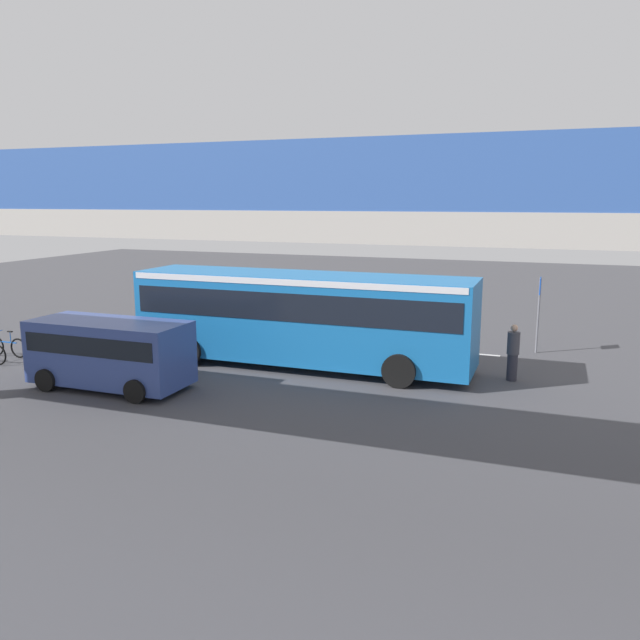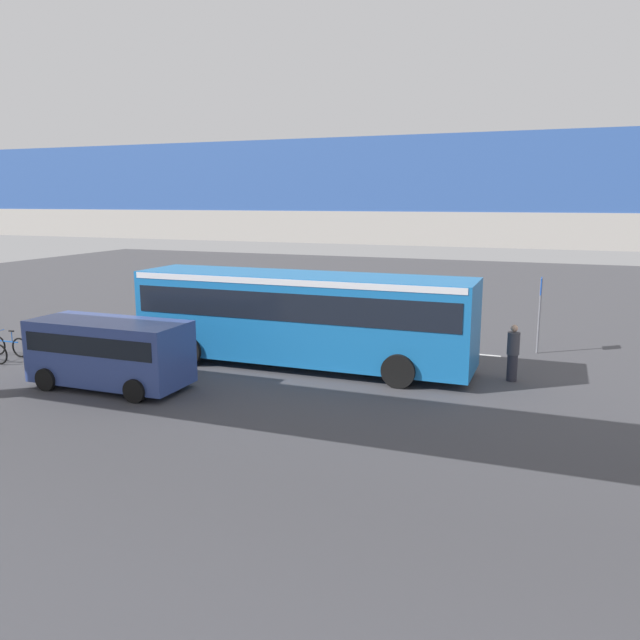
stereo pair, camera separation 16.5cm
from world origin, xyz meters
TOP-DOWN VIEW (x-y plane):
  - ground at (0.00, 0.00)m, footprint 80.00×80.00m
  - city_bus at (1.24, 0.44)m, footprint 11.54×2.85m
  - parked_van at (5.67, 4.75)m, footprint 4.80×2.17m
  - bicycle_blue at (11.69, 2.96)m, footprint 1.77×0.44m
  - pedestrian at (-5.59, -0.27)m, footprint 0.38×0.38m
  - traffic_sign at (-6.19, -4.34)m, footprint 0.08×0.60m
  - lane_dash_leftmost at (-4.00, -3.35)m, footprint 2.00×0.20m
  - lane_dash_left at (0.00, -3.35)m, footprint 2.00×0.20m
  - lane_dash_centre at (4.00, -3.35)m, footprint 2.00×0.20m
  - pedestrian_overpass at (0.00, 9.05)m, footprint 25.42×2.60m

SIDE VIEW (x-z plane):
  - ground at x=0.00m, z-range 0.00..0.00m
  - lane_dash_leftmost at x=-4.00m, z-range 0.00..0.01m
  - lane_dash_left at x=0.00m, z-range 0.00..0.01m
  - lane_dash_centre at x=4.00m, z-range 0.00..0.01m
  - bicycle_blue at x=11.69m, z-range -0.11..0.85m
  - pedestrian at x=-5.59m, z-range -0.01..1.78m
  - parked_van at x=5.67m, z-range 0.16..2.21m
  - city_bus at x=1.24m, z-range 0.31..3.46m
  - traffic_sign at x=-6.19m, z-range 0.49..3.29m
  - pedestrian_overpass at x=0.00m, z-range 1.51..8.02m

